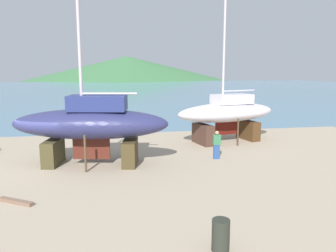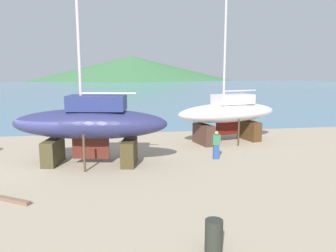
{
  "view_description": "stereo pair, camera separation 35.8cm",
  "coord_description": "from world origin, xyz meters",
  "px_view_note": "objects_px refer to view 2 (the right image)",
  "views": [
    {
      "loc": [
        3.82,
        -18.26,
        5.25
      ],
      "look_at": [
        7.37,
        2.23,
        1.63
      ],
      "focal_mm": 36.19,
      "sensor_mm": 36.0,
      "label": 1
    },
    {
      "loc": [
        4.18,
        -18.32,
        5.25
      ],
      "look_at": [
        7.37,
        2.23,
        1.63
      ],
      "focal_mm": 36.19,
      "sensor_mm": 36.0,
      "label": 2
    }
  ],
  "objects_px": {
    "sailboat_mid_port": "(228,113)",
    "worker": "(216,145)",
    "sailboat_large_starboard": "(91,124)",
    "barrel_rust_mid": "(214,236)"
  },
  "relations": [
    {
      "from": "barrel_rust_mid",
      "to": "sailboat_large_starboard",
      "type": "bearing_deg",
      "value": 112.75
    },
    {
      "from": "sailboat_mid_port",
      "to": "barrel_rust_mid",
      "type": "xyz_separation_m",
      "value": [
        -5.13,
        -13.96,
        -1.59
      ]
    },
    {
      "from": "sailboat_large_starboard",
      "to": "barrel_rust_mid",
      "type": "relative_size",
      "value": 13.21
    },
    {
      "from": "sailboat_mid_port",
      "to": "sailboat_large_starboard",
      "type": "xyz_separation_m",
      "value": [
        -9.19,
        -4.29,
        0.16
      ]
    },
    {
      "from": "sailboat_large_starboard",
      "to": "barrel_rust_mid",
      "type": "distance_m",
      "value": 10.63
    },
    {
      "from": "sailboat_mid_port",
      "to": "sailboat_large_starboard",
      "type": "height_order",
      "value": "sailboat_mid_port"
    },
    {
      "from": "sailboat_large_starboard",
      "to": "barrel_rust_mid",
      "type": "bearing_deg",
      "value": 122.62
    },
    {
      "from": "sailboat_large_starboard",
      "to": "sailboat_mid_port",
      "type": "bearing_deg",
      "value": -145.1
    },
    {
      "from": "sailboat_mid_port",
      "to": "worker",
      "type": "bearing_deg",
      "value": 49.48
    },
    {
      "from": "sailboat_mid_port",
      "to": "worker",
      "type": "relative_size",
      "value": 8.59
    }
  ]
}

